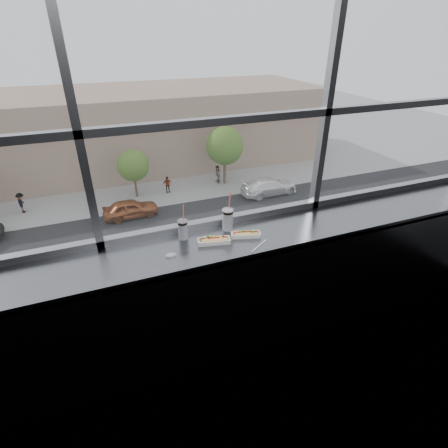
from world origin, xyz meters
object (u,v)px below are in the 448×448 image
object	(u,v)px
car_near_b	(24,285)
car_far_c	(269,183)
pedestrian_b	(91,195)
hotdog_tray_left	(214,240)
hotdog_tray_right	(246,234)
soda_cup_left	(183,229)
pedestrian_c	(167,183)
soda_cup_right	(228,219)
pedestrian_d	(217,173)
loose_straw	(259,246)
tree_center	(133,166)
tree_right	(225,146)
car_near_e	(330,219)
wrapper	(171,255)
car_near_d	(207,246)
pedestrian_a	(21,201)
car_far_b	(130,206)

from	to	relation	value
car_near_b	car_far_c	xyz separation A→B (m)	(19.73, 8.00, 0.11)
pedestrian_b	hotdog_tray_left	bearing A→B (deg)	3.11
hotdog_tray_right	hotdog_tray_left	bearing A→B (deg)	-163.41
soda_cup_left	pedestrian_c	xyz separation A→B (m)	(5.53, 27.97, -11.20)
soda_cup_right	pedestrian_d	size ratio (longest dim) A/B	0.17
pedestrian_c	loose_straw	bearing A→B (deg)	-100.02
loose_straw	tree_center	size ratio (longest dim) A/B	0.05
pedestrian_b	pedestrian_d	bearing A→B (deg)	95.03
car_near_b	pedestrian_b	size ratio (longest dim) A/B	2.57
tree_right	soda_cup_left	bearing A→B (deg)	-112.07
soda_cup_left	car_near_e	xyz separation A→B (m)	(15.21, 16.13, -11.00)
hotdog_tray_left	car_near_b	xyz separation A→B (m)	(-5.67, 16.29, -11.13)
pedestrian_c	wrapper	bearing A→B (deg)	-101.42
soda_cup_right	pedestrian_c	world-z (taller)	soda_cup_right
hotdog_tray_right	car_near_b	distance (m)	20.61
hotdog_tray_right	soda_cup_right	distance (m)	0.21
hotdog_tray_right	tree_center	distance (m)	29.80
pedestrian_c	pedestrian_b	size ratio (longest dim) A/B	0.88
pedestrian_b	loose_straw	bearing A→B (deg)	3.75
wrapper	pedestrian_d	world-z (taller)	wrapper
car_near_d	soda_cup_right	bearing A→B (deg)	165.06
hotdog_tray_right	soda_cup_left	world-z (taller)	soda_cup_left
loose_straw	wrapper	size ratio (longest dim) A/B	2.44
pedestrian_d	pedestrian_a	size ratio (longest dim) A/B	1.01
hotdog_tray_right	car_far_b	xyz separation A→B (m)	(1.07, 24.29, -11.06)
loose_straw	pedestrian_a	bearing A→B (deg)	72.12
wrapper	car_near_e	bearing A→B (deg)	46.76
hotdog_tray_left	car_far_b	size ratio (longest dim) A/B	0.05
hotdog_tray_right	loose_straw	xyz separation A→B (m)	(0.04, -0.17, -0.02)
loose_straw	pedestrian_b	xyz separation A→B (m)	(-1.82, 27.74, -10.98)
pedestrian_a	tree_center	size ratio (longest dim) A/B	0.48
car_near_b	car_far_c	world-z (taller)	car_far_c
car_far_b	pedestrian_d	bearing A→B (deg)	-66.66
soda_cup_right	car_far_c	xyz separation A→B (m)	(13.88, 24.12, -11.10)
car_far_b	pedestrian_d	world-z (taller)	pedestrian_d
hotdog_tray_right	pedestrian_b	bearing A→B (deg)	110.37
soda_cup_right	pedestrian_b	size ratio (longest dim) A/B	0.17
loose_straw	pedestrian_c	size ratio (longest dim) A/B	0.12
soda_cup_left	car_far_c	size ratio (longest dim) A/B	0.05
pedestrian_a	car_near_b	bearing A→B (deg)	-173.68
soda_cup_right	tree_center	bearing A→B (deg)	85.44
hotdog_tray_left	pedestrian_d	world-z (taller)	hotdog_tray_left
soda_cup_left	hotdog_tray_right	bearing A→B (deg)	-18.40
pedestrian_a	car_near_d	bearing A→B (deg)	-134.85
soda_cup_left	pedestrian_a	world-z (taller)	soda_cup_left
pedestrian_c	car_far_c	bearing A→B (deg)	-23.71
pedestrian_a	tree_right	bearing A→B (deg)	-90.56
car_near_d	pedestrian_c	bearing A→B (deg)	1.94
car_near_e	pedestrian_c	xyz separation A→B (m)	(-9.67, 11.84, -0.19)
car_far_c	car_near_d	xyz separation A→B (m)	(-8.84, -8.00, -0.02)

